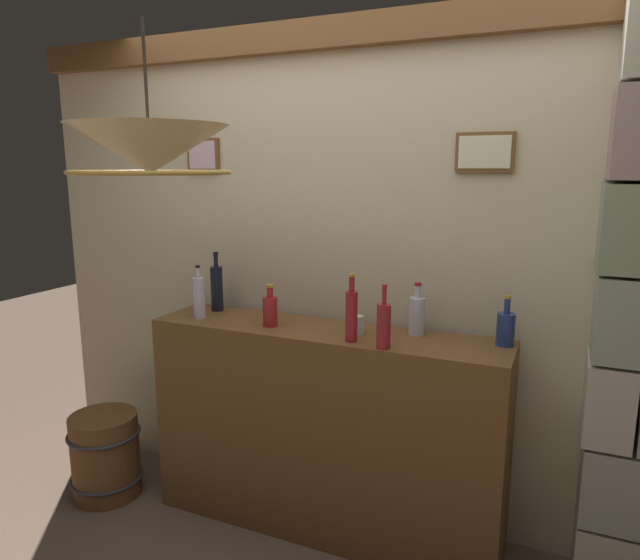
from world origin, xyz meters
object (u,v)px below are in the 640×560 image
object	(u,v)px
wooden_barrel	(106,455)
liquor_bottle_gin	(506,328)
liquor_bottle_rye	(352,314)
liquor_bottle_brandy	(270,310)
liquor_bottle_scotch	(199,297)
pendant_lamp	(150,151)
liquor_bottle_vodka	(417,315)
liquor_bottle_vermouth	(384,325)
liquor_bottle_sherry	(217,287)
glass_tumbler_rocks	(357,325)

from	to	relation	value
wooden_barrel	liquor_bottle_gin	bearing A→B (deg)	9.28
liquor_bottle_rye	liquor_bottle_brandy	world-z (taller)	liquor_bottle_rye
liquor_bottle_scotch	pendant_lamp	bearing A→B (deg)	-64.77
liquor_bottle_gin	wooden_barrel	bearing A→B (deg)	-170.72
liquor_bottle_brandy	liquor_bottle_scotch	bearing A→B (deg)	-177.91
liquor_bottle_vodka	liquor_bottle_brandy	size ratio (longest dim) A/B	1.18
liquor_bottle_vermouth	liquor_bottle_sherry	bearing A→B (deg)	165.88
liquor_bottle_vermouth	liquor_bottle_brandy	world-z (taller)	liquor_bottle_vermouth
liquor_bottle_brandy	liquor_bottle_vodka	bearing A→B (deg)	12.59
liquor_bottle_vodka	liquor_bottle_vermouth	size ratio (longest dim) A/B	0.88
liquor_bottle_gin	liquor_bottle_rye	bearing A→B (deg)	-160.94
liquor_bottle_vermouth	liquor_bottle_brandy	size ratio (longest dim) A/B	1.34
liquor_bottle_sherry	liquor_bottle_gin	world-z (taller)	liquor_bottle_sherry
liquor_bottle_scotch	liquor_bottle_vodka	bearing A→B (deg)	8.74
liquor_bottle_gin	liquor_bottle_brandy	distance (m)	1.09
liquor_bottle_rye	wooden_barrel	distance (m)	1.69
liquor_bottle_sherry	liquor_bottle_gin	size ratio (longest dim) A/B	1.44
liquor_bottle_vermouth	liquor_bottle_brandy	xyz separation A→B (m)	(-0.61, 0.10, -0.02)
liquor_bottle_rye	glass_tumbler_rocks	bearing A→B (deg)	98.28
liquor_bottle_gin	glass_tumbler_rocks	bearing A→B (deg)	-171.49
liquor_bottle_vermouth	glass_tumbler_rocks	distance (m)	0.24
liquor_bottle_vermouth	liquor_bottle_scotch	world-z (taller)	liquor_bottle_vermouth
liquor_bottle_sherry	pendant_lamp	world-z (taller)	pendant_lamp
glass_tumbler_rocks	pendant_lamp	distance (m)	1.20
liquor_bottle_vodka	glass_tumbler_rocks	distance (m)	0.28
liquor_bottle_gin	wooden_barrel	size ratio (longest dim) A/B	0.47
liquor_bottle_scotch	pendant_lamp	distance (m)	1.04
liquor_bottle_rye	liquor_bottle_brandy	size ratio (longest dim) A/B	1.48
liquor_bottle_brandy	liquor_bottle_scotch	xyz separation A→B (m)	(-0.41, -0.01, 0.03)
liquor_bottle_sherry	liquor_bottle_rye	size ratio (longest dim) A/B	1.05
liquor_bottle_sherry	liquor_bottle_vodka	bearing A→B (deg)	0.06
liquor_bottle_sherry	glass_tumbler_rocks	bearing A→B (deg)	-6.89
liquor_bottle_gin	liquor_bottle_vodka	xyz separation A→B (m)	(-0.39, 0.01, 0.02)
glass_tumbler_rocks	wooden_barrel	xyz separation A→B (m)	(-1.39, -0.24, -0.85)
liquor_bottle_gin	wooden_barrel	world-z (taller)	liquor_bottle_gin
liquor_bottle_sherry	liquor_bottle_vermouth	xyz separation A→B (m)	(1.02, -0.26, -0.02)
liquor_bottle_scotch	pendant_lamp	xyz separation A→B (m)	(0.32, -0.69, 0.71)
liquor_bottle_rye	liquor_bottle_scotch	size ratio (longest dim) A/B	1.11
liquor_bottle_vodka	glass_tumbler_rocks	xyz separation A→B (m)	(-0.25, -0.10, -0.05)
liquor_bottle_rye	pendant_lamp	distance (m)	1.08
liquor_bottle_vodka	liquor_bottle_gin	bearing A→B (deg)	-0.85
liquor_bottle_rye	liquor_bottle_vermouth	xyz separation A→B (m)	(0.16, -0.03, -0.02)
liquor_bottle_gin	liquor_bottle_vodka	size ratio (longest dim) A/B	0.91
liquor_bottle_brandy	wooden_barrel	world-z (taller)	liquor_bottle_brandy
liquor_bottle_brandy	glass_tumbler_rocks	bearing A→B (deg)	6.65
liquor_bottle_vodka	glass_tumbler_rocks	world-z (taller)	liquor_bottle_vodka
liquor_bottle_sherry	wooden_barrel	xyz separation A→B (m)	(-0.54, -0.34, -0.93)
liquor_bottle_vermouth	glass_tumbler_rocks	world-z (taller)	liquor_bottle_vermouth
liquor_bottle_sherry	liquor_bottle_vermouth	distance (m)	1.05
liquor_bottle_gin	liquor_bottle_vermouth	world-z (taller)	liquor_bottle_vermouth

